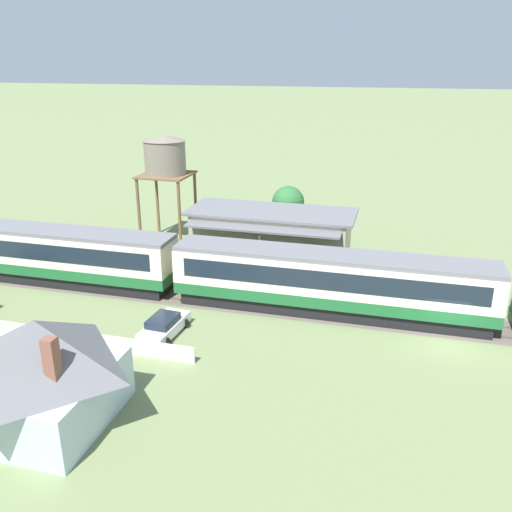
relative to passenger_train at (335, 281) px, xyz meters
name	(u,v)px	position (x,y,z in m)	size (l,w,h in m)	color
ground_plane	(446,340)	(7.22, -1.96, -2.37)	(600.00, 600.00, 0.00)	#707F51
passenger_train	(335,281)	(0.00, 0.00, 0.00)	(66.19, 3.21, 4.28)	#1E6033
railway_track	(297,308)	(-2.51, 0.00, -2.36)	(140.18, 3.60, 0.04)	#665B51
station_building	(271,238)	(-6.23, 7.88, 0.00)	(13.61, 6.89, 4.68)	#BCB293
water_tower	(165,158)	(-17.04, 11.59, 5.51)	(4.48, 4.48, 9.91)	brown
cottage_grey_roof	(40,370)	(-11.79, -15.12, 0.40)	(6.54, 6.84, 5.32)	silver
picket_fence_front	(37,333)	(-17.07, -8.58, -1.85)	(20.62, 0.06, 1.05)	white
parked_car_white	(164,326)	(-9.82, -5.88, -1.75)	(2.28, 4.25, 1.30)	white
yard_tree_0	(288,203)	(-5.73, 12.13, 1.93)	(2.86, 2.86, 5.80)	brown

